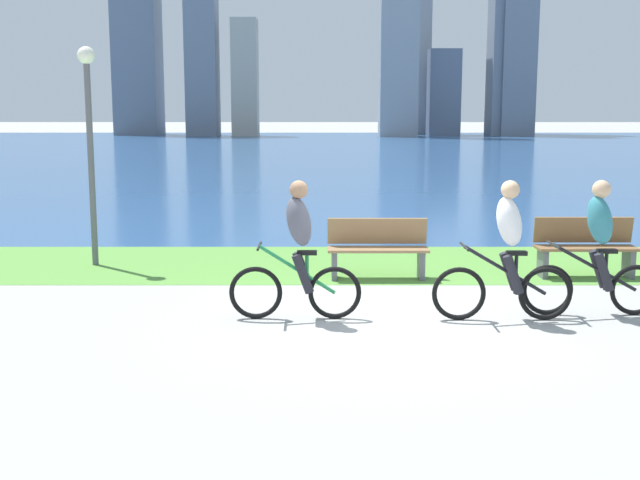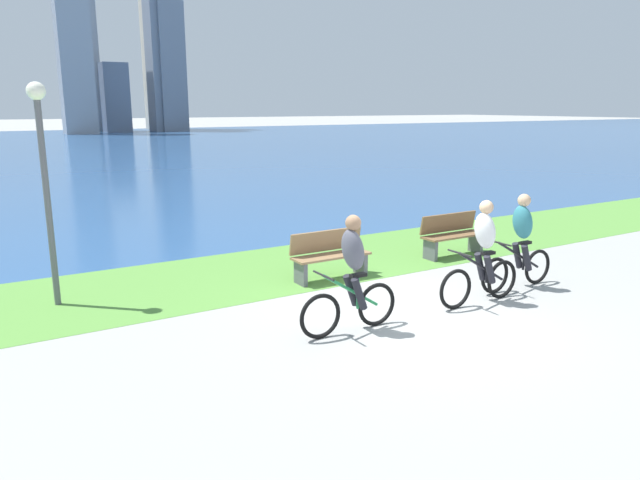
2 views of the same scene
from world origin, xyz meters
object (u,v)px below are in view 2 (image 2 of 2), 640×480
Objects in this scene: cyclist_lead at (352,275)px; cyclist_distant_rear at (520,242)px; cyclist_trailing at (483,253)px; lamppost_tall at (43,160)px; bench_far_along_path at (452,235)px; bench_near_path at (330,255)px.

cyclist_lead reaches higher than cyclist_distant_rear.
cyclist_trailing is at bearing -168.34° from cyclist_distant_rear.
lamppost_tall reaches higher than cyclist_lead.
lamppost_tall is (-7.69, 0.92, 1.87)m from bench_far_along_path.
bench_near_path is 3.16m from bench_far_along_path.
cyclist_lead is at bearing -45.09° from lamppost_tall.
cyclist_distant_rear is 3.37m from bench_near_path.
bench_near_path is at bearing -177.83° from bench_far_along_path.
lamppost_tall is (-7.06, 3.24, 1.49)m from cyclist_distant_rear.
cyclist_distant_rear reaches higher than bench_far_along_path.
bench_far_along_path is (0.63, 2.32, -0.38)m from cyclist_distant_rear.
lamppost_tall reaches higher than cyclist_trailing.
bench_near_path is 0.43× the size of lamppost_tall.
cyclist_trailing is at bearing -60.77° from bench_near_path.
lamppost_tall is (-4.54, 1.04, 1.87)m from bench_near_path.
bench_far_along_path is 0.43× the size of lamppost_tall.
bench_near_path is (1.13, 2.38, -0.39)m from cyclist_lead.
bench_far_along_path is (3.15, 0.12, 0.00)m from bench_near_path.
bench_far_along_path is at bearing 2.17° from bench_near_path.
cyclist_distant_rear is 1.15× the size of bench_near_path.
bench_near_path is at bearing -12.91° from lamppost_tall.
bench_far_along_path is at bearing 55.01° from cyclist_trailing.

